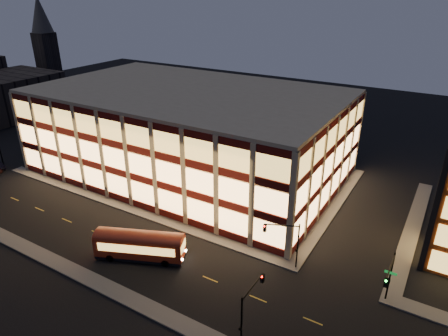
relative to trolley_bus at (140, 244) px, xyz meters
The scene contains 12 objects.
ground 9.90m from the trolley_bus, 133.56° to the left, with size 200.00×200.00×0.00m, color black.
sidewalk_office_south 12.72m from the trolley_bus, 140.34° to the left, with size 54.00×2.00×0.15m, color #514F4C.
sidewalk_office_east 29.11m from the trolley_bus, 55.82° to the left, with size 2.00×30.00×0.15m, color #514F4C.
sidewalk_tower_west 36.43m from the trolley_bus, 41.34° to the left, with size 2.00×30.00×0.15m, color #514F4C.
sidewalk_near 9.17m from the trolley_bus, 138.22° to the right, with size 100.00×2.00×0.15m, color #514F4C.
office_building 26.32m from the trolley_bus, 111.85° to the left, with size 50.45×30.45×14.50m.
church_tower 90.23m from the trolley_bus, 148.48° to the left, with size 5.00×5.00×18.00m, color #2D2621.
church_spire 92.38m from the trolley_bus, 148.48° to the left, with size 6.00×6.00×10.00m, color #4C473F.
traffic_signal_far 17.27m from the trolley_bus, 25.08° to the left, with size 3.79×1.87×6.00m.
traffic_signal_right 27.65m from the trolley_bus, 13.43° to the left, with size 1.20×4.37×6.00m.
traffic_signal_near 17.42m from the trolley_bus, 13.39° to the right, with size 0.32×4.45×6.00m.
trolley_bus is the anchor object (origin of this frame).
Camera 1 is at (35.65, -35.69, 29.99)m, focal length 32.00 mm.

